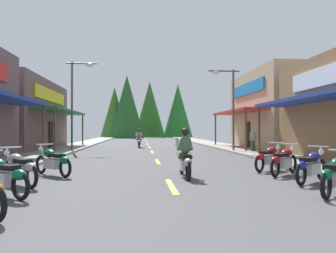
# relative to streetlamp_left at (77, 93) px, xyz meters

# --- Properties ---
(ground) EXTENTS (10.11, 77.60, 0.10)m
(ground) POSITION_rel_streetlamp_left_xyz_m (5.13, 0.82, -4.06)
(ground) COLOR #4C4C4F
(sidewalk_left) EXTENTS (2.66, 77.60, 0.12)m
(sidewalk_left) POSITION_rel_streetlamp_left_xyz_m (-1.25, 0.82, -3.95)
(sidewalk_left) COLOR #9E9991
(sidewalk_left) RESTS_ON ground
(sidewalk_right) EXTENTS (2.66, 77.60, 0.12)m
(sidewalk_right) POSITION_rel_streetlamp_left_xyz_m (11.52, 0.82, -3.95)
(sidewalk_right) COLOR gray
(sidewalk_right) RESTS_ON ground
(centerline_dashes) EXTENTS (0.16, 52.61, 0.01)m
(centerline_dashes) POSITION_rel_streetlamp_left_xyz_m (5.13, 4.59, -4.00)
(centerline_dashes) COLOR #E0C64C
(centerline_dashes) RESTS_ON ground
(storefront_left_far) EXTENTS (9.39, 11.88, 5.27)m
(storefront_left_far) POSITION_rel_streetlamp_left_xyz_m (-6.34, 3.21, -1.37)
(storefront_left_far) COLOR brown
(storefront_left_far) RESTS_ON ground
(storefront_right_far) EXTENTS (8.14, 10.24, 6.06)m
(storefront_right_far) POSITION_rel_streetlamp_left_xyz_m (15.98, 2.46, -0.98)
(storefront_right_far) COLOR tan
(storefront_right_far) RESTS_ON ground
(streetlamp_left) EXTENTS (2.11, 0.30, 6.15)m
(streetlamp_left) POSITION_rel_streetlamp_left_xyz_m (0.00, 0.00, 0.00)
(streetlamp_left) COLOR #474C51
(streetlamp_left) RESTS_ON ground
(streetlamp_right) EXTENTS (2.11, 0.30, 5.54)m
(streetlamp_right) POSITION_rel_streetlamp_left_xyz_m (10.25, -1.33, -0.34)
(streetlamp_right) COLOR #474C51
(streetlamp_right) RESTS_ON ground
(motorcycle_parked_right_1) EXTENTS (1.61, 1.56, 1.04)m
(motorcycle_parked_right_1) POSITION_rel_streetlamp_left_xyz_m (8.82, -16.00, -3.52)
(motorcycle_parked_right_1) COLOR black
(motorcycle_parked_right_1) RESTS_ON ground
(motorcycle_parked_right_2) EXTENTS (1.67, 1.49, 1.04)m
(motorcycle_parked_right_2) POSITION_rel_streetlamp_left_xyz_m (9.17, -14.23, -3.52)
(motorcycle_parked_right_2) COLOR black
(motorcycle_parked_right_2) RESTS_ON ground
(motorcycle_parked_right_3) EXTENTS (1.59, 1.57, 1.04)m
(motorcycle_parked_right_3) POSITION_rel_streetlamp_left_xyz_m (9.08, -12.61, -3.52)
(motorcycle_parked_right_3) COLOR black
(motorcycle_parked_right_3) RESTS_ON ground
(motorcycle_parked_right_4) EXTENTS (1.65, 1.51, 1.04)m
(motorcycle_parked_right_4) POSITION_rel_streetlamp_left_xyz_m (9.05, -11.39, -3.52)
(motorcycle_parked_right_4) COLOR black
(motorcycle_parked_right_4) RESTS_ON ground
(motorcycle_parked_left_2) EXTENTS (1.72, 1.43, 1.04)m
(motorcycle_parked_left_2) POSITION_rel_streetlamp_left_xyz_m (1.18, -15.54, -3.52)
(motorcycle_parked_left_2) COLOR black
(motorcycle_parked_left_2) RESTS_ON ground
(motorcycle_parked_left_3) EXTENTS (1.53, 1.64, 1.04)m
(motorcycle_parked_left_3) POSITION_rel_streetlamp_left_xyz_m (1.02, -14.03, -3.52)
(motorcycle_parked_left_3) COLOR black
(motorcycle_parked_left_3) RESTS_ON ground
(motorcycle_parked_left_4) EXTENTS (1.56, 1.61, 1.04)m
(motorcycle_parked_left_4) POSITION_rel_streetlamp_left_xyz_m (1.45, -12.13, -3.52)
(motorcycle_parked_left_4) COLOR black
(motorcycle_parked_left_4) RESTS_ON ground
(rider_cruising_lead) EXTENTS (0.60, 2.14, 1.57)m
(rider_cruising_lead) POSITION_rel_streetlamp_left_xyz_m (5.72, -12.88, -3.35)
(rider_cruising_lead) COLOR black
(rider_cruising_lead) RESTS_ON ground
(rider_cruising_trailing) EXTENTS (0.60, 2.14, 1.57)m
(rider_cruising_trailing) POSITION_rel_streetlamp_left_xyz_m (4.25, 4.51, -3.35)
(rider_cruising_trailing) COLOR black
(rider_cruising_trailing) RESTS_ON ground
(pedestrian_browsing) EXTENTS (0.53, 0.39, 1.53)m
(pedestrian_browsing) POSITION_rel_streetlamp_left_xyz_m (11.67, -2.12, -3.13)
(pedestrian_browsing) COLOR #3F593F
(pedestrian_browsing) RESTS_ON ground
(treeline_backdrop) EXTENTS (16.97, 12.40, 11.16)m
(treeline_backdrop) POSITION_rel_streetlamp_left_xyz_m (5.01, 39.20, 1.23)
(treeline_backdrop) COLOR #205423
(treeline_backdrop) RESTS_ON ground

